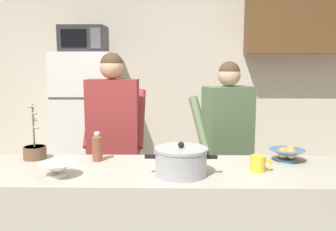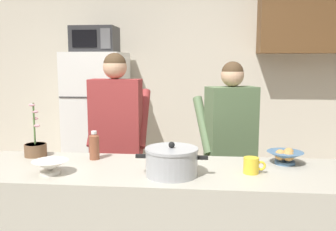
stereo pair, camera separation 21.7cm
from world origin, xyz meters
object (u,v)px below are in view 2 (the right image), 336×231
(cooking_pot, at_px, (172,161))
(bread_bowl, at_px, (285,156))
(microwave, at_px, (95,40))
(potted_orchid, at_px, (35,148))
(empty_bowl, at_px, (50,166))
(refrigerator, at_px, (98,127))
(person_near_pot, at_px, (116,128))
(coffee_mug, at_px, (252,165))
(person_by_sink, at_px, (230,135))
(bottle_near_edge, at_px, (94,145))

(cooking_pot, relative_size, bread_bowl, 1.81)
(microwave, height_order, bread_bowl, microwave)
(bread_bowl, height_order, potted_orchid, potted_orchid)
(cooking_pot, distance_m, empty_bowl, 0.71)
(refrigerator, distance_m, empty_bowl, 2.04)
(cooking_pot, bearing_deg, person_near_pot, 121.15)
(coffee_mug, distance_m, potted_orchid, 1.47)
(refrigerator, relative_size, cooking_pot, 4.01)
(person_by_sink, xyz_separation_m, coffee_mug, (0.06, -0.86, -0.01))
(cooking_pot, bearing_deg, refrigerator, 117.43)
(microwave, distance_m, potted_orchid, 1.81)
(person_near_pot, bearing_deg, microwave, 114.55)
(refrigerator, bearing_deg, potted_orchid, -88.57)
(microwave, distance_m, bread_bowl, 2.52)
(microwave, relative_size, coffee_mug, 3.66)
(microwave, relative_size, person_by_sink, 0.30)
(cooking_pot, bearing_deg, empty_bowl, -176.31)
(potted_orchid, bearing_deg, person_by_sink, 23.71)
(person_near_pot, xyz_separation_m, bread_bowl, (1.24, -0.59, -0.05))
(microwave, bearing_deg, bottle_near_edge, -73.96)
(refrigerator, relative_size, coffee_mug, 12.77)
(microwave, bearing_deg, coffee_mug, -51.44)
(person_near_pot, xyz_separation_m, person_by_sink, (0.94, 0.05, -0.05))
(person_by_sink, relative_size, bread_bowl, 6.84)
(cooking_pot, xyz_separation_m, empty_bowl, (-0.71, -0.05, -0.04))
(person_near_pot, xyz_separation_m, potted_orchid, (-0.44, -0.56, -0.04))
(bread_bowl, relative_size, empty_bowl, 1.10)
(microwave, bearing_deg, empty_bowl, -81.02)
(cooking_pot, relative_size, empty_bowl, 1.99)
(microwave, bearing_deg, cooking_pot, -62.31)
(refrigerator, distance_m, cooking_pot, 2.22)
(empty_bowl, bearing_deg, potted_orchid, 125.44)
(refrigerator, xyz_separation_m, bottle_near_edge, (0.47, -1.67, 0.18))
(person_near_pot, relative_size, bread_bowl, 7.13)
(bread_bowl, bearing_deg, potted_orchid, 178.75)
(refrigerator, height_order, potted_orchid, refrigerator)
(microwave, bearing_deg, person_by_sink, -35.07)
(refrigerator, distance_m, person_by_sink, 1.76)
(empty_bowl, relative_size, bottle_near_edge, 1.09)
(cooking_pot, height_order, bottle_near_edge, cooking_pot)
(person_by_sink, xyz_separation_m, bottle_near_edge, (-0.95, -0.65, 0.04))
(person_by_sink, bearing_deg, cooking_pot, -113.02)
(refrigerator, bearing_deg, bottle_near_edge, -74.16)
(bread_bowl, height_order, empty_bowl, bread_bowl)
(coffee_mug, relative_size, bread_bowl, 0.57)
(refrigerator, xyz_separation_m, person_by_sink, (1.42, -1.02, 0.14))
(microwave, xyz_separation_m, person_by_sink, (1.42, -1.00, -0.84))
(person_by_sink, distance_m, empty_bowl, 1.49)
(bottle_near_edge, bearing_deg, refrigerator, 105.84)
(potted_orchid, bearing_deg, microwave, 91.45)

